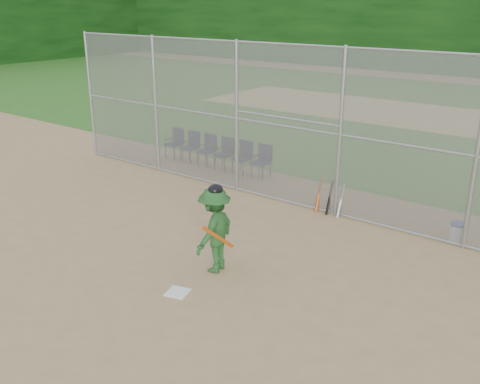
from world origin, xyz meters
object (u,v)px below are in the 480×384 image
Objects in this scene: home_plate at (178,292)px; batter_at_plate at (215,229)px; chair_0 at (174,143)px; water_cooler at (457,232)px.

batter_at_plate is at bearing 90.89° from home_plate.
chair_0 is (-6.08, 5.22, -0.37)m from batter_at_plate.
batter_at_plate reaches higher than home_plate.
chair_0 reaches higher than home_plate.
chair_0 is at bearing 134.07° from home_plate.
water_cooler is at bearing 51.12° from batter_at_plate.
chair_0 is (-6.09, 6.29, 0.47)m from home_plate.
home_plate is 6.18m from water_cooler.
batter_at_plate is at bearing -40.65° from chair_0.
batter_at_plate is (-0.02, 1.08, 0.84)m from home_plate.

